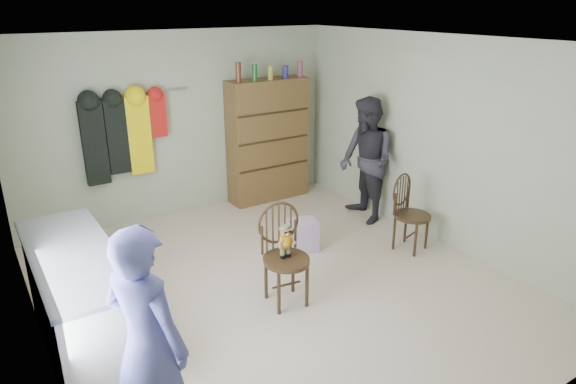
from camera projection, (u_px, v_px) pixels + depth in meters
ground_plane at (278, 286)px, 5.45m from camera, size 5.00×5.00×0.00m
room_walls at (250, 131)px, 5.31m from camera, size 5.00×5.00×5.00m
counter at (81, 302)px, 4.29m from camera, size 0.64×1.86×0.94m
chair_front at (284, 249)px, 5.00m from camera, size 0.51×0.51×1.02m
chair_far at (408, 210)px, 6.12m from camera, size 0.51×0.51×0.93m
striped_bag at (302, 235)px, 6.18m from camera, size 0.43×0.37×0.38m
person_left at (147, 345)px, 3.20m from camera, size 0.64×0.72×1.65m
person_right at (366, 161)px, 6.82m from camera, size 0.79×0.93×1.68m
dresser at (268, 140)px, 7.57m from camera, size 1.20×0.39×2.08m
coat_rack at (122, 135)px, 6.46m from camera, size 1.42×0.12×1.09m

